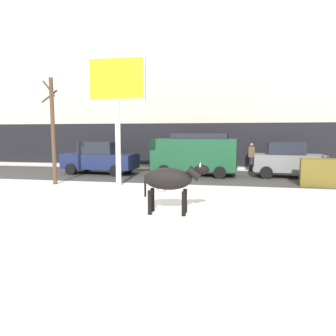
% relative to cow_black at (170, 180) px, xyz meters
% --- Properties ---
extents(ground_plane, '(120.00, 120.00, 0.00)m').
position_rel_cow_black_xyz_m(ground_plane, '(-0.81, 0.19, -0.99)').
color(ground_plane, white).
extents(road_strip, '(60.00, 5.60, 0.01)m').
position_rel_cow_black_xyz_m(road_strip, '(-0.81, 7.82, -0.99)').
color(road_strip, '#423F3F').
rests_on(road_strip, ground).
extents(building_facade, '(44.00, 6.10, 13.00)m').
position_rel_cow_black_xyz_m(building_facade, '(-0.81, 14.67, 5.49)').
color(building_facade, beige).
rests_on(building_facade, ground).
extents(cow_black, '(1.90, 0.65, 1.54)m').
position_rel_cow_black_xyz_m(cow_black, '(0.00, 0.00, 0.00)').
color(cow_black, black).
rests_on(cow_black, ground).
extents(billboard, '(2.52, 0.26, 5.56)m').
position_rel_cow_black_xyz_m(billboard, '(-3.11, 4.21, 3.32)').
color(billboard, silver).
rests_on(billboard, ground).
extents(car_navy_sedan, '(4.32, 2.23, 1.84)m').
position_rel_cow_black_xyz_m(car_navy_sedan, '(-5.54, 7.85, -0.09)').
color(car_navy_sedan, '#19234C').
rests_on(car_navy_sedan, ground).
extents(car_darkgreen_van, '(4.73, 2.39, 2.32)m').
position_rel_cow_black_xyz_m(car_darkgreen_van, '(-0.10, 8.22, 0.25)').
color(car_darkgreen_van, '#194C2D').
rests_on(car_darkgreen_van, ground).
extents(car_grey_hatchback, '(3.62, 2.13, 1.86)m').
position_rel_cow_black_xyz_m(car_grey_hatchback, '(4.80, 8.36, -0.07)').
color(car_grey_hatchback, slate).
rests_on(car_grey_hatchback, ground).
extents(pedestrian_near_billboard, '(0.36, 0.24, 1.73)m').
position_rel_cow_black_xyz_m(pedestrian_near_billboard, '(3.12, 10.57, -0.11)').
color(pedestrian_near_billboard, '#282833').
rests_on(pedestrian_near_billboard, ground).
extents(pedestrian_by_cars, '(0.36, 0.24, 1.73)m').
position_rel_cow_black_xyz_m(pedestrian_by_cars, '(1.81, 10.57, -0.11)').
color(pedestrian_by_cars, '#282833').
rests_on(pedestrian_by_cars, ground).
extents(bare_tree_far_back, '(0.83, 0.84, 4.78)m').
position_rel_cow_black_xyz_m(bare_tree_far_back, '(-6.13, 4.05, 1.51)').
color(bare_tree_far_back, '#4C3828').
rests_on(bare_tree_far_back, ground).
extents(dumpster, '(1.86, 1.38, 1.20)m').
position_rel_cow_black_xyz_m(dumpster, '(5.74, 5.86, -0.39)').
color(dumpster, brown).
rests_on(dumpster, ground).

